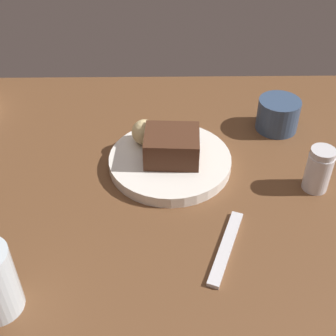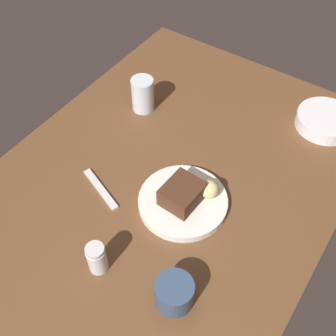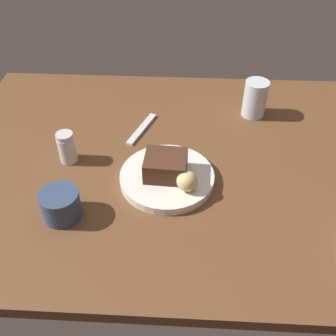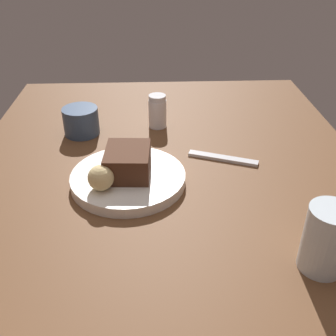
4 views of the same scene
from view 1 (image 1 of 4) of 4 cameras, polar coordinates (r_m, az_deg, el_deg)
dining_table at (r=78.96cm, az=-1.79°, el=-4.17°), size 120.00×84.00×3.00cm
dessert_plate at (r=83.13cm, az=0.26°, el=0.83°), size 22.30×22.30×2.09cm
chocolate_cake_slice at (r=80.83cm, az=0.48°, el=2.79°), size 10.10×8.87×5.16cm
bread_roll at (r=84.77cm, az=-2.99°, el=4.52°), size 4.74×4.74×4.74cm
salt_shaker at (r=80.78cm, az=18.39°, el=-0.18°), size 4.38×4.38×8.19cm
coffee_cup at (r=94.43cm, az=13.63°, el=6.52°), size 8.36×8.36×6.50cm
dessert_spoon at (r=69.88cm, az=7.29°, el=-9.85°), size 7.02×14.66×0.70cm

